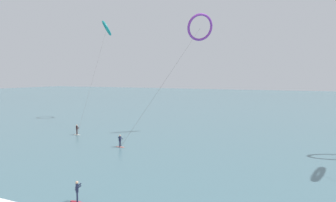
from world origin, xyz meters
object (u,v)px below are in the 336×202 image
at_px(surfer_crimson, 77,193).
at_px(kite_teal, 107,28).
at_px(kite_violet, 200,27).
at_px(surfer_coral, 120,142).
at_px(surfer_ivory, 77,130).

xyz_separation_m(surfer_crimson, kite_teal, (-25.73, 39.19, 19.68)).
bearing_deg(kite_violet, kite_teal, -62.29).
distance_m(kite_violet, kite_teal, 26.31).
relative_size(surfer_crimson, surfer_coral, 1.00).
xyz_separation_m(kite_violet, kite_teal, (-24.91, 8.04, 2.64)).
relative_size(surfer_coral, kite_violet, 0.08).
bearing_deg(surfer_ivory, surfer_coral, 41.28).
distance_m(surfer_crimson, kite_violet, 35.52).
relative_size(surfer_coral, kite_teal, 0.08).
height_order(surfer_ivory, surfer_coral, same).
bearing_deg(surfer_coral, kite_violet, 158.25).
bearing_deg(kite_violet, surfer_ivory, -12.93).
bearing_deg(surfer_crimson, kite_teal, -7.36).
height_order(kite_violet, kite_teal, kite_teal).
xyz_separation_m(surfer_ivory, surfer_coral, (11.18, -4.10, 0.00)).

